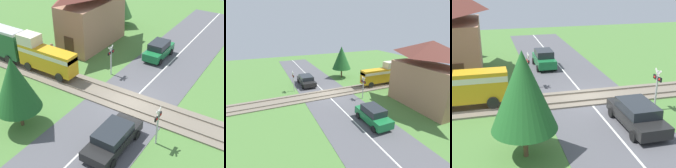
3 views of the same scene
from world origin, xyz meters
The scene contains 12 objects.
ground_plane centered at (0.00, 0.00, 0.00)m, with size 60.00×60.00×0.00m, color #4C7A38.
road_surface centered at (0.00, 0.00, 0.01)m, with size 48.00×6.40×0.02m.
track_bed centered at (0.00, 0.00, 0.07)m, with size 2.80×48.00×0.24m.
train centered at (0.00, 11.59, 1.86)m, with size 1.58×12.18×3.18m.
car_near_crossing centered at (-4.71, -1.44, 0.77)m, with size 4.58×2.01×1.45m.
car_far_side centered at (8.13, 1.44, 0.84)m, with size 3.91×1.78×1.63m.
crossing_signal_west_approach centered at (-2.95, -3.58, 1.77)m, with size 0.90×0.18×2.74m.
crossing_signal_east_approach centered at (2.95, 3.58, 1.77)m, with size 0.90×0.18×2.74m.
station_building centered at (7.31, 8.71, 3.47)m, with size 7.97×3.86×7.09m.
pedestrian_by_station centered at (2.23, 9.67, 0.80)m, with size 0.43×0.43×1.75m.
tree_by_station centered at (13.50, 9.10, 2.85)m, with size 3.01×3.01×4.65m.
tree_roadside_hedge centered at (-6.18, 5.03, 3.32)m, with size 3.09×3.09×5.18m.
Camera 1 is at (-17.10, -9.20, 13.81)m, focal length 50.00 mm.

